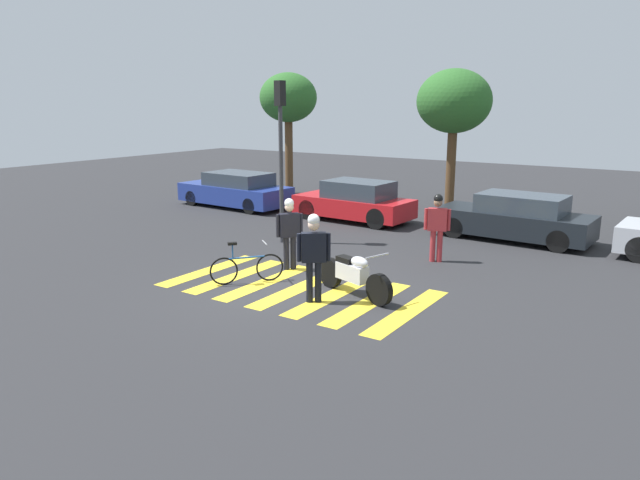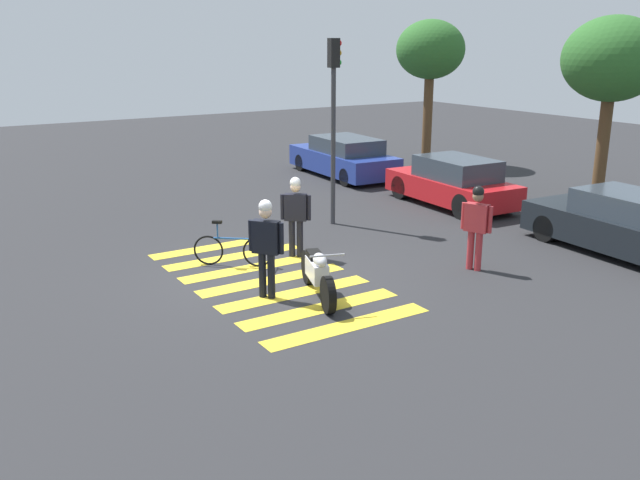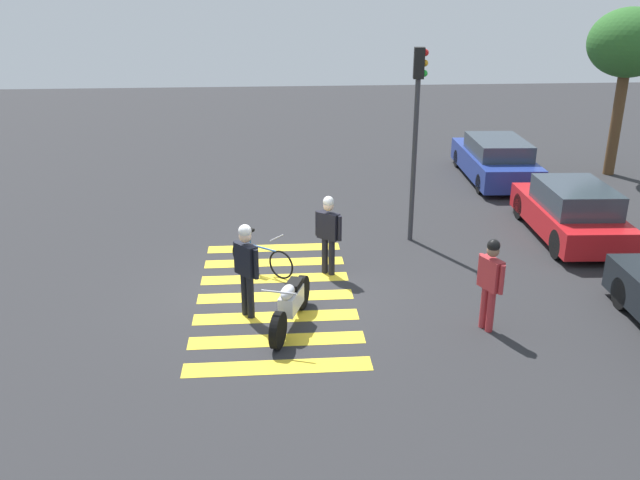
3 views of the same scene
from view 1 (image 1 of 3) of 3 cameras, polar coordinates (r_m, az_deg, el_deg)
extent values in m
plane|color=#2B2B2D|center=(13.24, -2.17, -4.74)|extent=(60.00, 60.00, 0.00)
cylinder|color=black|center=(12.14, 5.74, -4.81)|extent=(0.68, 0.34, 0.67)
cylinder|color=black|center=(13.27, 1.01, -3.17)|extent=(0.68, 0.34, 0.67)
cube|color=silver|center=(12.67, 3.13, -3.13)|extent=(0.85, 0.52, 0.36)
ellipsoid|color=silver|center=(12.43, 3.84, -2.17)|extent=(0.53, 0.38, 0.24)
cube|color=black|center=(12.75, 2.55, -1.90)|extent=(0.49, 0.37, 0.12)
cylinder|color=#A5A5AD|center=(11.99, 5.56, -1.54)|extent=(0.23, 0.60, 0.04)
torus|color=black|center=(13.77, -4.88, -2.65)|extent=(0.44, 0.53, 0.65)
torus|color=black|center=(13.59, -9.29, -3.00)|extent=(0.44, 0.53, 0.65)
cylinder|color=#1E4C8C|center=(13.60, -7.10, -1.69)|extent=(0.55, 0.67, 0.04)
cylinder|color=#1E4C8C|center=(13.50, -8.46, -1.09)|extent=(0.05, 0.05, 0.34)
cube|color=black|center=(13.46, -8.49, -0.35)|extent=(0.20, 0.22, 0.06)
cylinder|color=#99999E|center=(13.60, -5.37, -0.25)|extent=(0.38, 0.31, 0.03)
cylinder|color=black|center=(12.25, -1.03, -4.09)|extent=(0.14, 0.14, 0.87)
cylinder|color=black|center=(12.26, -0.18, -4.07)|extent=(0.14, 0.14, 0.87)
cube|color=black|center=(12.05, -0.61, -0.71)|extent=(0.52, 0.47, 0.62)
sphere|color=beige|center=(11.95, -0.62, 1.46)|extent=(0.24, 0.24, 0.24)
cylinder|color=black|center=(12.04, -2.05, -0.74)|extent=(0.09, 0.09, 0.59)
cylinder|color=black|center=(12.08, 0.82, -0.68)|extent=(0.09, 0.09, 0.59)
sphere|color=white|center=(11.93, -0.62, 1.96)|extent=(0.25, 0.25, 0.25)
cylinder|color=black|center=(14.64, -3.29, -1.30)|extent=(0.14, 0.14, 0.83)
cylinder|color=black|center=(14.68, -2.60, -1.25)|extent=(0.14, 0.14, 0.83)
cube|color=black|center=(14.50, -2.98, 1.44)|extent=(0.46, 0.50, 0.59)
sphere|color=beige|center=(14.41, -3.00, 3.18)|extent=(0.23, 0.23, 0.23)
cylinder|color=black|center=(14.43, -4.10, 1.37)|extent=(0.09, 0.09, 0.56)
cylinder|color=black|center=(14.57, -1.86, 1.51)|extent=(0.09, 0.09, 0.56)
sphere|color=white|center=(14.39, -3.00, 3.59)|extent=(0.24, 0.24, 0.24)
cylinder|color=#B22D33|center=(15.65, 10.85, -0.57)|extent=(0.14, 0.14, 0.83)
cylinder|color=#B22D33|center=(15.65, 11.50, -0.60)|extent=(0.14, 0.14, 0.83)
cube|color=#B22D33|center=(15.50, 11.29, 1.96)|extent=(0.52, 0.37, 0.59)
sphere|color=#8C664C|center=(15.42, 11.37, 3.58)|extent=(0.22, 0.22, 0.22)
cylinder|color=#B22D33|center=(15.50, 10.21, 2.01)|extent=(0.09, 0.09, 0.56)
cylinder|color=#B22D33|center=(15.50, 12.37, 1.91)|extent=(0.09, 0.09, 0.56)
sphere|color=black|center=(15.40, 11.38, 3.96)|extent=(0.24, 0.24, 0.24)
cube|color=yellow|center=(14.91, -10.64, -2.88)|extent=(0.45, 3.18, 0.01)
cube|color=yellow|center=(14.32, -8.04, -3.45)|extent=(0.45, 3.18, 0.01)
cube|color=yellow|center=(13.76, -5.22, -4.07)|extent=(0.45, 3.18, 0.01)
cube|color=yellow|center=(13.24, -2.17, -4.72)|extent=(0.45, 3.18, 0.01)
cube|color=yellow|center=(12.76, 1.13, -5.41)|extent=(0.45, 3.18, 0.01)
cube|color=yellow|center=(12.33, 4.69, -6.13)|extent=(0.45, 3.18, 0.01)
cube|color=yellow|center=(11.95, 8.49, -6.88)|extent=(0.45, 3.18, 0.01)
cylinder|color=black|center=(24.36, -12.24, 3.99)|extent=(0.61, 0.25, 0.60)
cylinder|color=black|center=(25.45, -9.51, 4.49)|extent=(0.61, 0.25, 0.60)
cylinder|color=black|center=(22.11, -6.77, 3.28)|extent=(0.61, 0.25, 0.60)
cylinder|color=black|center=(23.30, -4.04, 3.85)|extent=(0.61, 0.25, 0.60)
cube|color=navy|center=(23.74, -8.25, 4.45)|extent=(4.75, 2.08, 0.71)
cube|color=#333D47|center=(23.49, -7.89, 5.87)|extent=(2.60, 1.75, 0.51)
cube|color=#F2EDCC|center=(24.99, -12.98, 4.94)|extent=(0.09, 0.20, 0.12)
cube|color=#F2EDCC|center=(25.76, -10.99, 5.27)|extent=(0.09, 0.20, 0.12)
cylinder|color=black|center=(20.97, -1.15, 2.96)|extent=(0.71, 0.25, 0.70)
cylinder|color=black|center=(22.18, 1.24, 3.53)|extent=(0.71, 0.25, 0.70)
cylinder|color=black|center=(19.40, 5.50, 2.07)|extent=(0.71, 0.25, 0.70)
cylinder|color=black|center=(20.70, 7.67, 2.71)|extent=(0.71, 0.25, 0.70)
cube|color=red|center=(20.75, 3.24, 3.28)|extent=(4.25, 1.95, 0.63)
cube|color=#333D47|center=(20.54, 3.75, 4.91)|extent=(2.32, 1.64, 0.59)
cube|color=#F2EDCC|center=(21.47, -2.16, 3.89)|extent=(0.09, 0.20, 0.12)
cube|color=#F2EDCC|center=(22.34, -0.37, 4.26)|extent=(0.09, 0.20, 0.12)
cylinder|color=black|center=(18.57, 12.88, 1.19)|extent=(0.65, 0.25, 0.64)
cylinder|color=black|center=(19.95, 14.65, 1.92)|extent=(0.65, 0.25, 0.64)
cylinder|color=black|center=(17.61, 22.09, -0.10)|extent=(0.65, 0.25, 0.64)
cylinder|color=black|center=(19.06, 23.26, 0.75)|extent=(0.65, 0.25, 0.64)
cube|color=black|center=(18.70, 18.18, 1.58)|extent=(4.62, 1.97, 0.70)
cube|color=#333D47|center=(18.52, 18.98, 3.36)|extent=(2.52, 1.66, 0.54)
cube|color=#F2EDCC|center=(18.97, 11.28, 2.47)|extent=(0.09, 0.20, 0.12)
cube|color=#F2EDCC|center=(19.97, 12.65, 2.94)|extent=(0.09, 0.20, 0.12)
cylinder|color=black|center=(17.37, 28.59, -0.82)|extent=(0.71, 0.25, 0.70)
cube|color=#F2EDCC|center=(17.62, 26.83, 0.52)|extent=(0.09, 0.20, 0.12)
cube|color=#F2EDCC|center=(18.79, 27.48, 1.17)|extent=(0.09, 0.20, 0.12)
cylinder|color=#38383D|center=(17.27, -3.78, 6.22)|extent=(0.12, 0.12, 3.97)
cube|color=black|center=(17.14, -3.90, 13.99)|extent=(0.27, 0.27, 0.70)
sphere|color=red|center=(17.24, -3.60, 14.75)|extent=(0.16, 0.16, 0.16)
sphere|color=orange|center=(17.23, -3.58, 13.99)|extent=(0.16, 0.16, 0.16)
sphere|color=green|center=(17.23, -3.57, 13.22)|extent=(0.16, 0.16, 0.16)
cylinder|color=brown|center=(26.94, -3.02, 8.05)|extent=(0.35, 0.35, 3.32)
ellipsoid|color=#2D6628|center=(26.84, -3.09, 13.61)|extent=(2.54, 2.54, 2.16)
cylinder|color=brown|center=(23.24, 12.53, 6.61)|extent=(0.35, 0.35, 3.07)
ellipsoid|color=#2D6628|center=(23.10, 12.86, 12.98)|extent=(2.79, 2.79, 2.37)
camera|label=2|loc=(5.87, 79.82, 8.08)|focal=38.45mm
camera|label=3|loc=(11.52, 62.33, 16.12)|focal=37.37mm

